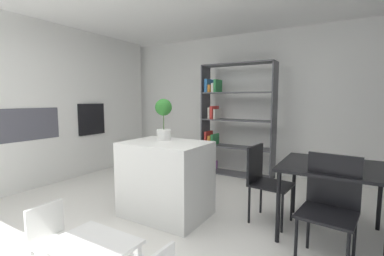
% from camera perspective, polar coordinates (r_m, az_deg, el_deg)
% --- Properties ---
extents(ground_plane, '(8.99, 8.99, 0.00)m').
position_cam_1_polar(ground_plane, '(3.36, -4.73, -19.33)').
color(ground_plane, silver).
extents(back_partition, '(6.54, 0.06, 2.72)m').
position_cam_1_polar(back_partition, '(5.45, 11.93, 5.11)').
color(back_partition, white).
rests_on(back_partition, ground_plane).
extents(tall_cabinet_run_left, '(0.63, 4.90, 2.72)m').
position_cam_1_polar(tall_cabinet_run_left, '(5.29, -31.39, 4.32)').
color(tall_cabinet_run_left, white).
rests_on(tall_cabinet_run_left, ground_plane).
extents(cabinet_niche_splashback, '(0.01, 1.07, 0.51)m').
position_cam_1_polar(cabinet_niche_splashback, '(4.91, -31.94, 0.61)').
color(cabinet_niche_splashback, '#4C4C56').
rests_on(cabinet_niche_splashback, ground_plane).
extents(built_in_oven, '(0.06, 0.58, 0.60)m').
position_cam_1_polar(built_in_oven, '(5.55, -20.62, 1.81)').
color(built_in_oven, black).
rests_on(built_in_oven, ground_plane).
extents(kitchen_island, '(1.01, 0.74, 0.92)m').
position_cam_1_polar(kitchen_island, '(3.40, -5.58, -10.72)').
color(kitchen_island, white).
rests_on(kitchen_island, ground_plane).
extents(potted_plant_on_island, '(0.21, 0.21, 0.53)m').
position_cam_1_polar(potted_plant_on_island, '(3.43, -6.08, 2.61)').
color(potted_plant_on_island, white).
rests_on(potted_plant_on_island, kitchen_island).
extents(open_bookshelf, '(1.39, 0.37, 2.11)m').
position_cam_1_polar(open_bookshelf, '(5.18, 8.17, 1.79)').
color(open_bookshelf, '#4C4C51').
rests_on(open_bookshelf, ground_plane).
extents(child_table, '(0.59, 0.44, 0.45)m').
position_cam_1_polar(child_table, '(2.19, -20.31, -23.68)').
color(child_table, white).
rests_on(child_table, ground_plane).
extents(child_chair_left, '(0.32, 0.32, 0.60)m').
position_cam_1_polar(child_chair_left, '(2.56, -27.60, -20.12)').
color(child_chair_left, white).
rests_on(child_chair_left, ground_plane).
extents(dining_table, '(1.02, 0.96, 0.77)m').
position_cam_1_polar(dining_table, '(3.17, 27.85, -8.38)').
color(dining_table, black).
rests_on(dining_table, ground_plane).
extents(dining_chair_near, '(0.50, 0.50, 0.95)m').
position_cam_1_polar(dining_chair_near, '(2.74, 27.38, -13.44)').
color(dining_chair_near, black).
rests_on(dining_chair_near, ground_plane).
extents(dining_chair_island_side, '(0.48, 0.46, 0.90)m').
position_cam_1_polar(dining_chair_island_side, '(3.33, 14.97, -9.96)').
color(dining_chair_island_side, black).
rests_on(dining_chair_island_side, ground_plane).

